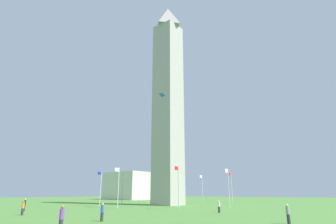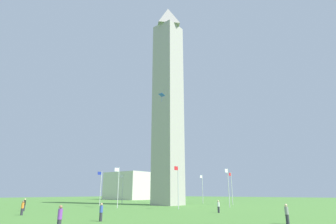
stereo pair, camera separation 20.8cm
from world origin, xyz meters
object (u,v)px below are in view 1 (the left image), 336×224
at_px(flagpole_w, 122,187).
at_px(flagpole_n, 118,185).
at_px(flagpole_sw, 161,188).
at_px(person_purple_shirt, 61,218).
at_px(flagpole_s, 202,187).
at_px(person_gray_shirt, 288,214).
at_px(flagpole_nw, 100,186).
at_px(flagpole_se, 231,187).
at_px(person_black_shirt, 25,205).
at_px(kite_blue_diamond, 162,95).
at_px(person_white_shirt, 219,207).
at_px(distant_building, 134,186).
at_px(person_orange_shirt, 23,208).
at_px(obelisk_monument, 168,97).
at_px(flagpole_ne, 178,185).
at_px(person_blue_shirt, 102,212).
at_px(flagpole_e, 228,186).

bearing_deg(flagpole_w, flagpole_n, 45.00).
xyz_separation_m(flagpole_sw, person_purple_shirt, (47.99, 30.02, -3.05)).
relative_size(flagpole_s, person_gray_shirt, 4.22).
bearing_deg(flagpole_s, flagpole_nw, -22.50).
bearing_deg(flagpole_se, flagpole_s, -112.50).
bearing_deg(flagpole_w, person_black_shirt, 18.51).
xyz_separation_m(flagpole_sw, person_gray_shirt, (32.96, 41.54, -3.10)).
height_order(flagpole_w, kite_blue_diamond, kite_blue_diamond).
relative_size(person_white_shirt, distant_building, 0.08).
bearing_deg(person_purple_shirt, person_orange_shirt, 72.57).
relative_size(flagpole_se, person_orange_shirt, 4.18).
distance_m(obelisk_monument, person_gray_shirt, 45.56).
relative_size(flagpole_ne, person_blue_shirt, 4.25).
relative_size(flagpole_e, kite_blue_diamond, 4.54).
bearing_deg(flagpole_n, flagpole_e, 135.00).
height_order(flagpole_nw, person_gray_shirt, flagpole_nw).
bearing_deg(flagpole_se, person_white_shirt, 21.27).
xyz_separation_m(flagpole_w, flagpole_nw, (10.33, 4.28, 0.00)).
relative_size(flagpole_s, flagpole_nw, 1.00).
height_order(flagpole_se, person_blue_shirt, flagpole_se).
height_order(flagpole_se, flagpole_sw, same).
distance_m(flagpole_nw, person_gray_shirt, 43.44).
distance_m(flagpole_e, flagpole_sw, 26.98).
relative_size(flagpole_n, distant_building, 0.37).
bearing_deg(flagpole_se, flagpole_n, -22.50).
bearing_deg(flagpole_e, obelisk_monument, -90.26).
relative_size(obelisk_monument, person_white_shirt, 30.91).
distance_m(flagpole_s, distant_building, 48.02).
xyz_separation_m(person_gray_shirt, kite_blue_diamond, (-11.21, -23.70, 19.66)).
bearing_deg(flagpole_ne, kite_blue_diamond, -68.59).
height_order(flagpole_w, person_orange_shirt, flagpole_w).
distance_m(flagpole_nw, person_black_shirt, 19.22).
distance_m(flagpole_sw, distant_building, 41.09).
bearing_deg(person_purple_shirt, flagpole_se, 10.67).
distance_m(flagpole_s, person_gray_shirt, 48.69).
bearing_deg(flagpole_sw, flagpole_se, 90.00).
bearing_deg(flagpole_w, obelisk_monument, 90.26).
distance_m(flagpole_ne, person_orange_shirt, 23.60).
xyz_separation_m(flagpole_nw, kite_blue_diamond, (1.10, 17.84, 16.56)).
xyz_separation_m(flagpole_s, person_purple_shirt, (52.27, 19.69, -3.05)).
relative_size(flagpole_s, distant_building, 0.37).
distance_m(flagpole_n, person_blue_shirt, 23.54).
bearing_deg(flagpole_nw, obelisk_monument, 135.18).
relative_size(flagpole_w, distant_building, 0.37).
bearing_deg(flagpole_e, kite_blue_diamond, -31.81).
relative_size(flagpole_e, flagpole_s, 1.00).
xyz_separation_m(flagpole_w, person_blue_shirt, (31.25, 30.95, -3.11)).
height_order(flagpole_n, flagpole_s, same).
height_order(flagpole_ne, flagpole_se, same).
relative_size(flagpole_se, kite_blue_diamond, 4.54).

